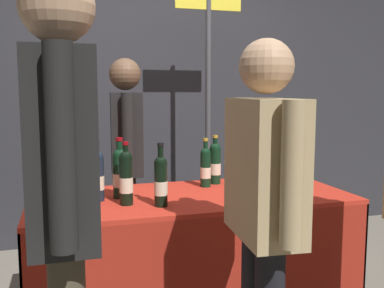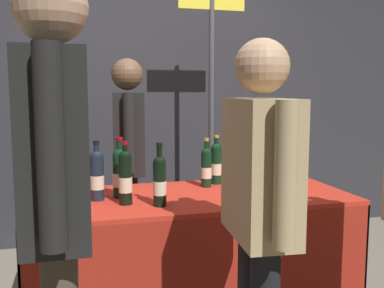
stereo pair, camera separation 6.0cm
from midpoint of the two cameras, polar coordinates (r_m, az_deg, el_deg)
back_partition at (r=4.09m, az=-5.59°, el=9.50°), size 7.38×0.12×3.14m
tasting_table at (r=2.62m, az=0.67°, el=-11.67°), size 1.84×0.78×0.78m
featured_wine_bottle at (r=2.45m, az=-11.71°, el=-3.96°), size 0.08×0.08×0.33m
display_bottle_0 at (r=2.84m, az=3.82°, el=-2.47°), size 0.08×0.08×0.32m
display_bottle_1 at (r=2.29m, az=-3.52°, el=-4.73°), size 0.07×0.07×0.34m
display_bottle_2 at (r=2.50m, az=-8.80°, el=-3.63°), size 0.08×0.08×0.35m
display_bottle_3 at (r=2.34m, az=-8.04°, el=-4.31°), size 0.07×0.07×0.34m
display_bottle_4 at (r=2.75m, az=2.53°, el=-2.97°), size 0.07×0.07×0.31m
wine_glass_near_vendor at (r=2.61m, az=9.55°, el=-4.12°), size 0.07×0.07×0.15m
wine_glass_mid at (r=2.68m, az=-16.00°, el=-4.25°), size 0.07×0.07×0.13m
flower_vase at (r=2.92m, az=11.98°, el=-2.74°), size 0.11×0.11×0.39m
vendor_presenter at (r=3.11m, az=-7.81°, el=-0.86°), size 0.25×0.58×1.61m
taster_foreground_right at (r=1.79m, az=9.82°, el=-7.11°), size 0.24×0.60×1.59m
taster_foreground_centre at (r=1.52m, az=-16.30°, el=-4.71°), size 0.24×0.61×1.77m
booth_signpost at (r=3.61m, az=3.04°, el=7.25°), size 0.56×0.04×2.26m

